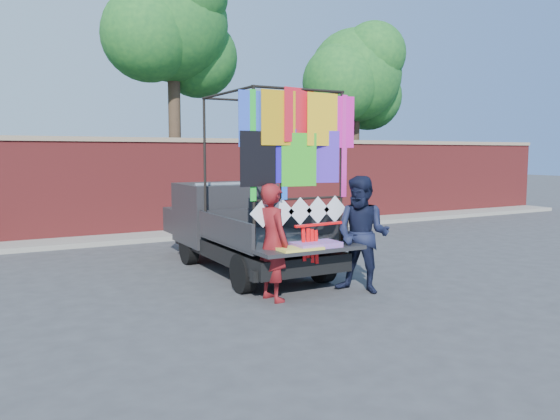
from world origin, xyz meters
TOP-DOWN VIEW (x-y plane):
  - ground at (0.00, 0.00)m, footprint 90.00×90.00m
  - brick_wall at (0.00, 7.00)m, footprint 30.00×0.45m
  - curb at (0.00, 6.30)m, footprint 30.00×1.20m
  - tree_mid at (1.02, 8.12)m, footprint 4.20×3.30m
  - tree_right at (7.52, 8.12)m, footprint 4.20×3.30m
  - pickup_truck at (0.23, 2.20)m, footprint 2.01×5.05m
  - woman at (-0.30, -0.38)m, footprint 0.50×0.69m
  - man at (1.16, -0.64)m, footprint 1.08×1.13m
  - streamer_bundle at (0.34, -0.52)m, footprint 0.89×0.13m

SIDE VIEW (x-z plane):
  - ground at x=0.00m, z-range 0.00..0.00m
  - curb at x=0.00m, z-range 0.00..0.12m
  - pickup_truck at x=0.23m, z-range -0.79..2.40m
  - woman at x=-0.30m, z-range 0.00..1.76m
  - man at x=1.16m, z-range 0.00..1.85m
  - streamer_bundle at x=0.34m, z-range 0.63..1.24m
  - brick_wall at x=0.00m, z-range 0.02..2.63m
  - tree_right at x=7.52m, z-range 1.44..8.06m
  - tree_mid at x=1.02m, z-range 1.83..9.56m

